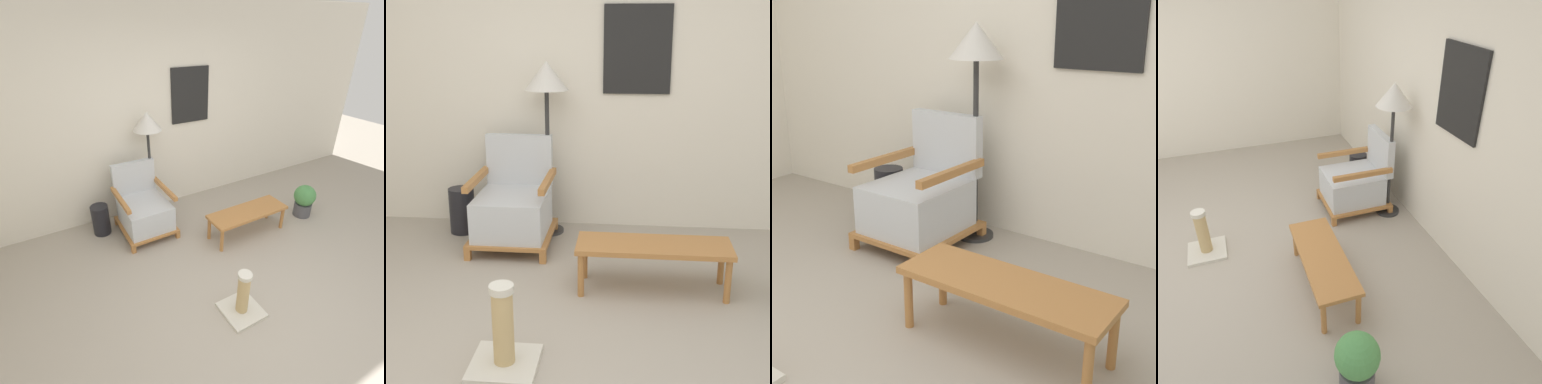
# 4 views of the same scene
# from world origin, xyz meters

# --- Properties ---
(ground_plane) EXTENTS (14.00, 14.00, 0.00)m
(ground_plane) POSITION_xyz_m (0.00, 0.00, 0.00)
(ground_plane) COLOR #A89E8E
(wall_back) EXTENTS (8.00, 0.09, 2.70)m
(wall_back) POSITION_xyz_m (0.00, 2.45, 1.35)
(wall_back) COLOR silver
(wall_back) RESTS_ON ground_plane
(wall_left) EXTENTS (0.06, 8.00, 2.70)m
(wall_left) POSITION_xyz_m (-2.57, 0.50, 1.35)
(wall_left) COLOR silver
(wall_left) RESTS_ON ground_plane
(armchair) EXTENTS (0.64, 0.71, 0.87)m
(armchair) POSITION_xyz_m (-0.40, 1.89, 0.32)
(armchair) COLOR #B2753D
(armchair) RESTS_ON ground_plane
(floor_lamp) EXTENTS (0.36, 0.36, 1.47)m
(floor_lamp) POSITION_xyz_m (-0.16, 2.19, 1.25)
(floor_lamp) COLOR #2D2D2D
(floor_lamp) RESTS_ON ground_plane
(coffee_table) EXTENTS (1.04, 0.36, 0.34)m
(coffee_table) POSITION_xyz_m (0.71, 1.18, 0.30)
(coffee_table) COLOR #B2753D
(coffee_table) RESTS_ON ground_plane
(vase) EXTENTS (0.22, 0.22, 0.40)m
(vase) POSITION_xyz_m (-0.91, 2.11, 0.20)
(vase) COLOR black
(vase) RESTS_ON ground_plane
(potted_plant) EXTENTS (0.30, 0.30, 0.46)m
(potted_plant) POSITION_xyz_m (1.67, 1.13, 0.25)
(potted_plant) COLOR #4C4C51
(potted_plant) RESTS_ON ground_plane
(scratching_post) EXTENTS (0.36, 0.36, 0.48)m
(scratching_post) POSITION_xyz_m (-0.10, 0.23, 0.16)
(scratching_post) COLOR beige
(scratching_post) RESTS_ON ground_plane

